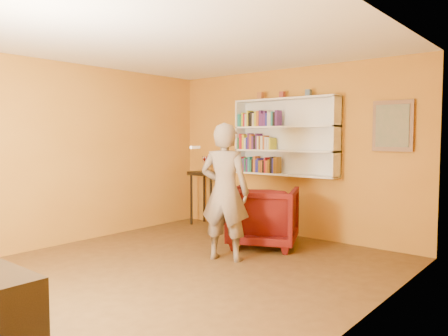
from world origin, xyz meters
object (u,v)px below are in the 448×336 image
Objects in this scene: person at (225,192)px; console_table at (207,181)px; bookshelf at (287,137)px; ruby_lustre at (207,161)px; armchair at (264,216)px.

console_table is at bearing -63.25° from person.
bookshelf is 1.87m from person.
person is (1.70, -1.57, 0.08)m from console_table.
ruby_lustre reaches higher than armchair.
bookshelf is 1.77m from console_table.
armchair is at bearing -81.77° from bookshelf.
ruby_lustre is 1.96m from armchair.
armchair is at bearing -21.23° from console_table.
bookshelf is at bearing 5.79° from console_table.
bookshelf is 1.64m from ruby_lustre.
armchair is (1.69, -0.66, -0.74)m from ruby_lustre.
ruby_lustre is at bearing -146.31° from console_table.
bookshelf is at bearing -106.50° from armchair.
person reaches higher than armchair.
person reaches higher than console_table.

